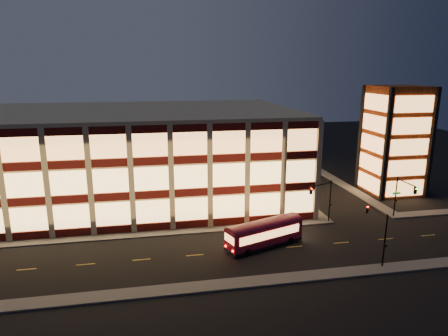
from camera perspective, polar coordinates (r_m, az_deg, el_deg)
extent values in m
plane|color=black|center=(52.06, -9.38, -9.66)|extent=(200.00, 200.00, 0.00)
cube|color=#514F4C|center=(53.01, -12.70, -9.29)|extent=(54.00, 2.00, 0.15)
cube|color=#514F4C|center=(71.90, 8.88, -2.84)|extent=(2.00, 30.00, 0.15)
cube|color=#514F4C|center=(66.65, 27.63, -5.70)|extent=(14.00, 2.00, 0.15)
cube|color=#514F4C|center=(76.21, 16.71, -2.31)|extent=(2.00, 30.00, 0.15)
cube|color=#514F4C|center=(40.44, -8.86, -16.92)|extent=(100.00, 2.00, 0.15)
cube|color=tan|center=(66.23, -12.62, 1.72)|extent=(50.00, 30.00, 14.00)
cube|color=tan|center=(65.11, -12.96, 7.96)|extent=(50.40, 30.40, 0.50)
cube|color=#470C0A|center=(53.60, -12.70, -8.36)|extent=(50.10, 0.25, 1.00)
cube|color=#FFC26B|center=(52.87, -12.83, -6.24)|extent=(49.00, 0.20, 3.00)
cube|color=#470C0A|center=(71.46, 8.23, -2.44)|extent=(0.25, 30.10, 1.00)
cube|color=#FFC26B|center=(70.89, 8.28, -0.81)|extent=(0.20, 29.00, 3.00)
cube|color=#470C0A|center=(52.11, -12.96, -3.88)|extent=(50.10, 0.25, 1.00)
cube|color=#FFC26B|center=(51.53, -13.09, -1.65)|extent=(49.00, 0.20, 3.00)
cube|color=#470C0A|center=(70.34, 8.36, 1.00)|extent=(0.25, 30.10, 1.00)
cube|color=#FFC26B|center=(69.90, 8.40, 2.67)|extent=(0.20, 29.00, 3.00)
cube|color=#470C0A|center=(50.95, -13.23, 0.84)|extent=(50.10, 0.25, 1.00)
cube|color=#FFC26B|center=(50.54, -13.37, 3.16)|extent=(49.00, 0.20, 3.00)
cube|color=#470C0A|center=(69.49, 8.49, 4.53)|extent=(0.25, 30.10, 1.00)
cube|color=#FFC26B|center=(69.17, 8.53, 6.25)|extent=(0.20, 29.00, 3.00)
cube|color=#8C3814|center=(73.11, 23.18, 3.66)|extent=(8.00, 8.00, 18.00)
cube|color=black|center=(67.64, 22.21, 2.99)|extent=(0.60, 0.60, 18.00)
cube|color=black|center=(72.27, 27.56, 3.08)|extent=(0.60, 0.60, 18.00)
cube|color=black|center=(74.37, 18.92, 4.20)|extent=(0.60, 0.60, 18.00)
cube|color=black|center=(78.60, 24.02, 4.23)|extent=(0.60, 0.60, 18.00)
cube|color=#FFA659|center=(71.38, 24.42, -2.65)|extent=(6.60, 0.16, 2.60)
cube|color=#FFA659|center=(72.48, 19.95, -1.98)|extent=(0.16, 6.60, 2.60)
cube|color=#FFA659|center=(70.56, 24.69, 0.00)|extent=(6.60, 0.16, 2.60)
cube|color=#FFA659|center=(71.66, 20.17, 0.64)|extent=(0.16, 6.60, 2.60)
cube|color=#FFA659|center=(69.88, 24.98, 2.71)|extent=(6.60, 0.16, 2.60)
cube|color=#FFA659|center=(71.00, 20.40, 3.30)|extent=(0.16, 6.60, 2.60)
cube|color=#FFA659|center=(69.37, 25.27, 5.46)|extent=(6.60, 0.16, 2.60)
cube|color=#FFA659|center=(70.49, 20.64, 6.02)|extent=(0.16, 6.60, 2.60)
cube|color=#FFA659|center=(69.02, 25.56, 8.24)|extent=(6.60, 0.16, 2.60)
cube|color=#FFA659|center=(70.15, 20.88, 8.76)|extent=(0.16, 6.60, 2.60)
cylinder|color=black|center=(56.98, 14.88, -4.61)|extent=(0.18, 0.18, 6.00)
cylinder|color=black|center=(54.81, 13.73, -2.32)|extent=(3.56, 1.63, 0.14)
cube|color=black|center=(53.61, 12.32, -3.16)|extent=(0.32, 0.32, 0.95)
sphere|color=#FF0C05|center=(53.37, 12.41, -2.91)|extent=(0.20, 0.20, 0.20)
cube|color=black|center=(56.93, 14.94, -5.05)|extent=(0.25, 0.18, 0.28)
cylinder|color=black|center=(61.85, 23.29, -3.82)|extent=(0.18, 0.18, 6.00)
cylinder|color=black|center=(59.56, 24.60, -1.91)|extent=(0.14, 4.00, 0.14)
cube|color=black|center=(58.14, 25.66, -2.91)|extent=(0.32, 0.32, 0.95)
sphere|color=#0CFF26|center=(57.92, 25.80, -2.67)|extent=(0.20, 0.20, 0.20)
cube|color=black|center=(61.81, 23.36, -4.23)|extent=(0.25, 0.18, 0.28)
cube|color=#0C7226|center=(61.57, 23.43, -3.33)|extent=(1.20, 0.06, 0.28)
cylinder|color=black|center=(46.18, 21.98, -9.67)|extent=(0.18, 0.18, 6.00)
cylinder|color=black|center=(46.78, 20.99, -5.72)|extent=(0.14, 4.00, 0.14)
cube|color=black|center=(48.55, 19.71, -5.51)|extent=(0.32, 0.32, 0.95)
sphere|color=#FF0C05|center=(48.31, 19.85, -5.25)|extent=(0.20, 0.20, 0.20)
cube|color=black|center=(46.18, 22.07, -10.22)|extent=(0.25, 0.18, 0.28)
cube|color=maroon|center=(48.45, 5.76, -9.26)|extent=(9.98, 5.64, 2.24)
cube|color=black|center=(48.98, 5.72, -10.67)|extent=(9.98, 5.64, 0.34)
cylinder|color=black|center=(46.51, 3.37, -11.90)|extent=(0.92, 0.58, 0.88)
cylinder|color=black|center=(48.12, 1.91, -10.95)|extent=(0.92, 0.58, 0.88)
cylinder|color=black|center=(49.97, 9.39, -10.16)|extent=(0.92, 0.58, 0.88)
cylinder|color=black|center=(51.47, 7.84, -9.35)|extent=(0.92, 0.58, 0.88)
cube|color=#FFA659|center=(47.43, 6.67, -9.44)|extent=(8.06, 3.01, 0.97)
cube|color=#FFA659|center=(49.26, 4.90, -8.47)|extent=(8.06, 3.01, 0.97)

